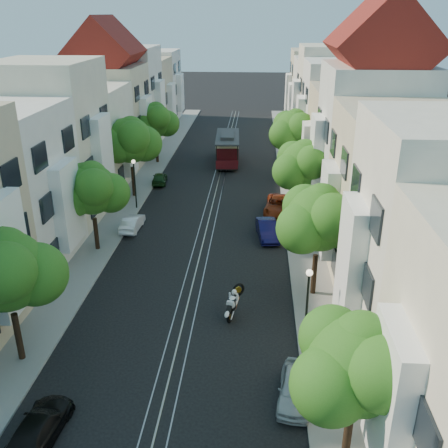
% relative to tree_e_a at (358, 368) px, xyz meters
% --- Properties ---
extents(ground, '(200.00, 200.00, 0.00)m').
position_rel_tree_e_a_xyz_m(ground, '(-7.26, 31.02, -4.40)').
color(ground, black).
rests_on(ground, ground).
extents(sidewalk_east, '(2.50, 80.00, 0.12)m').
position_rel_tree_e_a_xyz_m(sidewalk_east, '(-0.01, 31.02, -4.34)').
color(sidewalk_east, gray).
rests_on(sidewalk_east, ground).
extents(sidewalk_west, '(2.50, 80.00, 0.12)m').
position_rel_tree_e_a_xyz_m(sidewalk_west, '(-14.51, 31.02, -4.34)').
color(sidewalk_west, gray).
rests_on(sidewalk_west, ground).
extents(rail_left, '(0.06, 80.00, 0.02)m').
position_rel_tree_e_a_xyz_m(rail_left, '(-7.81, 31.02, -4.39)').
color(rail_left, gray).
rests_on(rail_left, ground).
extents(rail_slot, '(0.06, 80.00, 0.02)m').
position_rel_tree_e_a_xyz_m(rail_slot, '(-7.26, 31.02, -4.39)').
color(rail_slot, gray).
rests_on(rail_slot, ground).
extents(rail_right, '(0.06, 80.00, 0.02)m').
position_rel_tree_e_a_xyz_m(rail_right, '(-6.71, 31.02, -4.39)').
color(rail_right, gray).
rests_on(rail_right, ground).
extents(lane_line, '(0.08, 80.00, 0.01)m').
position_rel_tree_e_a_xyz_m(lane_line, '(-7.26, 31.02, -4.40)').
color(lane_line, tan).
rests_on(lane_line, ground).
extents(townhouses_east, '(7.75, 72.00, 12.00)m').
position_rel_tree_e_a_xyz_m(townhouses_east, '(4.61, 30.94, 0.79)').
color(townhouses_east, beige).
rests_on(townhouses_east, ground).
extents(townhouses_west, '(7.75, 72.00, 11.76)m').
position_rel_tree_e_a_xyz_m(townhouses_west, '(-19.13, 30.94, 0.68)').
color(townhouses_west, silver).
rests_on(townhouses_west, ground).
extents(tree_e_a, '(4.72, 3.87, 6.27)m').
position_rel_tree_e_a_xyz_m(tree_e_a, '(0.00, 0.00, 0.00)').
color(tree_e_a, black).
rests_on(tree_e_a, ground).
extents(tree_e_b, '(4.93, 4.08, 6.68)m').
position_rel_tree_e_a_xyz_m(tree_e_b, '(0.00, 12.00, 0.34)').
color(tree_e_b, black).
rests_on(tree_e_b, ground).
extents(tree_e_c, '(4.84, 3.99, 6.52)m').
position_rel_tree_e_a_xyz_m(tree_e_c, '(0.00, 23.00, 0.20)').
color(tree_e_c, black).
rests_on(tree_e_c, ground).
extents(tree_e_d, '(5.01, 4.16, 6.85)m').
position_rel_tree_e_a_xyz_m(tree_e_d, '(0.00, 34.00, 0.47)').
color(tree_e_d, black).
rests_on(tree_e_d, ground).
extents(tree_w_a, '(4.93, 4.08, 6.68)m').
position_rel_tree_e_a_xyz_m(tree_w_a, '(-14.40, 5.00, 0.34)').
color(tree_w_a, black).
rests_on(tree_w_a, ground).
extents(tree_w_b, '(4.72, 3.87, 6.27)m').
position_rel_tree_e_a_xyz_m(tree_w_b, '(-14.40, 17.00, 0.00)').
color(tree_w_b, black).
rests_on(tree_w_b, ground).
extents(tree_w_c, '(5.13, 4.28, 7.09)m').
position_rel_tree_e_a_xyz_m(tree_w_c, '(-14.40, 28.00, 0.67)').
color(tree_w_c, black).
rests_on(tree_w_c, ground).
extents(tree_w_d, '(4.84, 3.99, 6.52)m').
position_rel_tree_e_a_xyz_m(tree_w_d, '(-14.40, 39.00, 0.20)').
color(tree_w_d, black).
rests_on(tree_w_d, ground).
extents(lamp_east, '(0.32, 0.32, 4.16)m').
position_rel_tree_e_a_xyz_m(lamp_east, '(-0.96, 7.02, -1.55)').
color(lamp_east, black).
rests_on(lamp_east, ground).
extents(lamp_west, '(0.32, 0.32, 4.16)m').
position_rel_tree_e_a_xyz_m(lamp_west, '(-13.56, 25.02, -1.55)').
color(lamp_west, black).
rests_on(lamp_west, ground).
extents(sportbike_rider, '(0.99, 1.96, 1.70)m').
position_rel_tree_e_a_xyz_m(sportbike_rider, '(-4.61, 9.42, -3.48)').
color(sportbike_rider, black).
rests_on(sportbike_rider, ground).
extents(cable_car, '(2.81, 7.99, 3.03)m').
position_rel_tree_e_a_xyz_m(cable_car, '(-6.76, 39.61, -2.60)').
color(cable_car, black).
rests_on(cable_car, ground).
extents(parked_car_e_near, '(1.85, 3.64, 1.19)m').
position_rel_tree_e_a_xyz_m(parked_car_e_near, '(-1.66, 3.27, -3.80)').
color(parked_car_e_near, '#A5ACB1').
rests_on(parked_car_e_near, ground).
extents(parked_car_e_mid, '(1.81, 3.96, 1.26)m').
position_rel_tree_e_a_xyz_m(parked_car_e_mid, '(-2.64, 19.91, -3.77)').
color(parked_car_e_mid, '#0C0B38').
rests_on(parked_car_e_mid, ground).
extents(parked_car_e_far, '(2.70, 4.91, 1.30)m').
position_rel_tree_e_a_xyz_m(parked_car_e_far, '(-1.66, 24.91, -3.75)').
color(parked_car_e_far, maroon).
rests_on(parked_car_e_far, ground).
extents(parked_car_w_near, '(1.82, 3.97, 1.12)m').
position_rel_tree_e_a_xyz_m(parked_car_w_near, '(-11.66, 0.42, -3.84)').
color(parked_car_w_near, black).
rests_on(parked_car_w_near, ground).
extents(parked_car_w_mid, '(1.31, 3.41, 1.11)m').
position_rel_tree_e_a_xyz_m(parked_car_w_mid, '(-12.86, 20.69, -3.84)').
color(parked_car_w_mid, white).
rests_on(parked_car_w_mid, ground).
extents(parked_car_w_far, '(1.64, 3.40, 1.12)m').
position_rel_tree_e_a_xyz_m(parked_car_w_far, '(-12.86, 31.80, -3.84)').
color(parked_car_w_far, '#183816').
rests_on(parked_car_w_far, ground).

